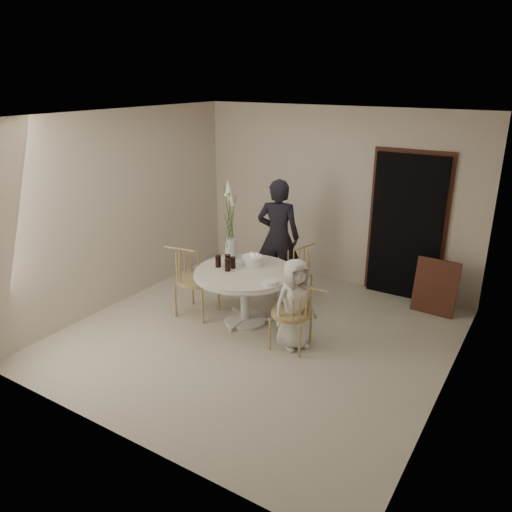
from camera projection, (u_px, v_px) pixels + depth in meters
The scene contains 18 objects.
ground at pixel (258, 336), 6.33m from camera, with size 4.50×4.50×0.00m, color beige.
room_shell at pixel (258, 212), 5.78m from camera, with size 4.50×4.50×4.50m.
doorway at pixel (406, 228), 7.15m from camera, with size 1.00×0.10×2.10m, color black.
door_trim at pixel (407, 223), 7.16m from camera, with size 1.12×0.03×2.22m, color #51251C.
table at pixel (245, 279), 6.50m from camera, with size 1.33×1.33×0.73m.
picture_frame at pixel (435, 287), 6.82m from camera, with size 0.58×0.04×0.77m, color #51251C.
chair_far at pixel (299, 266), 7.20m from camera, with size 0.52×0.55×0.80m.
chair_right at pixel (300, 308), 5.86m from camera, with size 0.53×0.50×0.83m.
chair_left at pixel (188, 272), 6.77m from camera, with size 0.59×0.55×0.93m.
girl at pixel (278, 237), 7.35m from camera, with size 0.63×0.41×1.73m, color black.
boy at pixel (295, 304), 5.90m from camera, with size 0.55×0.36×1.13m, color silver.
birthday_cake at pixel (252, 261), 6.62m from camera, with size 0.27×0.27×0.18m.
cola_tumbler_a at pixel (233, 263), 6.52m from camera, with size 0.07×0.07×0.15m, color black.
cola_tumbler_b at pixel (228, 265), 6.42m from camera, with size 0.08×0.08×0.16m, color black.
cola_tumbler_c at pixel (218, 261), 6.56m from camera, with size 0.07×0.07×0.16m, color black.
cola_tumbler_d at pixel (228, 260), 6.59m from camera, with size 0.07×0.07×0.16m, color black.
plate_stack at pixel (270, 282), 6.04m from camera, with size 0.19×0.19×0.05m, color white.
flower_vase at pixel (230, 228), 6.75m from camera, with size 0.15×0.15×1.11m.
Camera 1 is at (2.95, -4.76, 3.12)m, focal length 35.00 mm.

